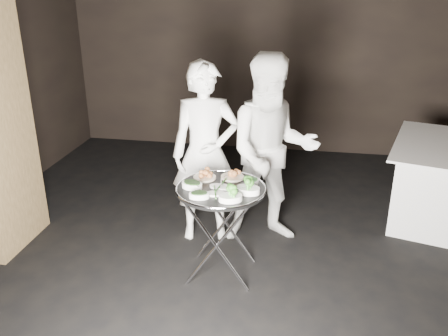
% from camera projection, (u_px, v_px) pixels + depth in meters
% --- Properties ---
extents(floor, '(6.00, 7.00, 0.05)m').
position_uv_depth(floor, '(242.00, 286.00, 4.09)').
color(floor, black).
rests_on(floor, ground).
extents(wall_back, '(6.00, 0.05, 3.00)m').
position_uv_depth(wall_back, '(278.00, 49.00, 6.73)').
color(wall_back, black).
rests_on(wall_back, floor).
extents(tray_stand, '(0.56, 0.47, 0.82)m').
position_uv_depth(tray_stand, '(221.00, 228.00, 4.06)').
color(tray_stand, silver).
rests_on(tray_stand, floor).
extents(serving_tray, '(0.76, 0.76, 0.04)m').
position_uv_depth(serving_tray, '(221.00, 189.00, 3.92)').
color(serving_tray, black).
rests_on(serving_tray, tray_stand).
extents(potato_plate_a, '(0.20, 0.20, 0.07)m').
position_uv_depth(potato_plate_a, '(205.00, 175.00, 4.09)').
color(potato_plate_a, beige).
rests_on(potato_plate_a, serving_tray).
extents(potato_plate_b, '(0.20, 0.20, 0.07)m').
position_uv_depth(potato_plate_b, '(232.00, 175.00, 4.10)').
color(potato_plate_b, beige).
rests_on(potato_plate_b, serving_tray).
extents(greens_bowl, '(0.11, 0.11, 0.07)m').
position_uv_depth(greens_bowl, '(252.00, 181.00, 3.98)').
color(greens_bowl, silver).
rests_on(greens_bowl, serving_tray).
extents(asparagus_plate_a, '(0.20, 0.13, 0.04)m').
position_uv_depth(asparagus_plate_a, '(221.00, 186.00, 3.91)').
color(asparagus_plate_a, silver).
rests_on(asparagus_plate_a, serving_tray).
extents(asparagus_plate_b, '(0.18, 0.13, 0.03)m').
position_uv_depth(asparagus_plate_b, '(215.00, 193.00, 3.79)').
color(asparagus_plate_b, silver).
rests_on(asparagus_plate_b, serving_tray).
extents(spinach_bowl_a, '(0.21, 0.17, 0.08)m').
position_uv_depth(spinach_bowl_a, '(192.00, 184.00, 3.90)').
color(spinach_bowl_a, silver).
rests_on(spinach_bowl_a, serving_tray).
extents(spinach_bowl_b, '(0.18, 0.13, 0.07)m').
position_uv_depth(spinach_bowl_b, '(199.00, 194.00, 3.73)').
color(spinach_bowl_b, silver).
rests_on(spinach_bowl_b, serving_tray).
extents(broccoli_bowl_a, '(0.21, 0.17, 0.08)m').
position_uv_depth(broccoli_bowl_a, '(248.00, 189.00, 3.81)').
color(broccoli_bowl_a, silver).
rests_on(broccoli_bowl_a, serving_tray).
extents(broccoli_bowl_b, '(0.22, 0.19, 0.08)m').
position_uv_depth(broccoli_bowl_b, '(231.00, 196.00, 3.68)').
color(broccoli_bowl_b, silver).
rests_on(broccoli_bowl_b, serving_tray).
extents(serving_utensils, '(0.57, 0.40, 0.01)m').
position_uv_depth(serving_utensils, '(224.00, 180.00, 3.96)').
color(serving_utensils, silver).
rests_on(serving_utensils, serving_tray).
extents(waiter_left, '(0.72, 0.56, 1.76)m').
position_uv_depth(waiter_left, '(205.00, 153.00, 4.53)').
color(waiter_left, white).
rests_on(waiter_left, floor).
extents(waiter_right, '(1.04, 0.89, 1.85)m').
position_uv_depth(waiter_right, '(272.00, 151.00, 4.47)').
color(waiter_right, white).
rests_on(waiter_right, floor).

